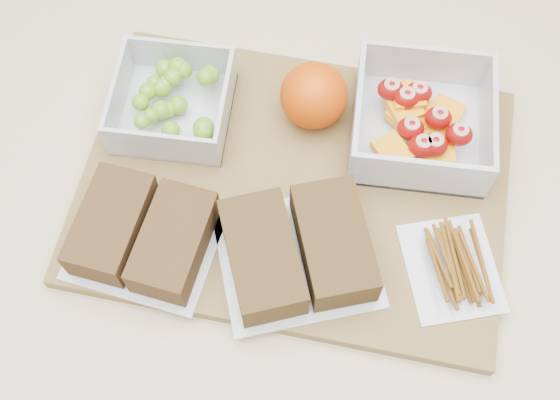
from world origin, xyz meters
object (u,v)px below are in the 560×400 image
at_px(orange, 314,96).
at_px(sandwich_bag_left, 143,234).
at_px(pretzel_bag, 454,264).
at_px(fruit_container, 420,122).
at_px(sandwich_bag_center, 298,250).
at_px(cutting_board, 294,185).
at_px(grape_container, 175,101).

xyz_separation_m(orange, sandwich_bag_left, (-0.14, -0.16, -0.01)).
relative_size(orange, pretzel_bag, 0.57).
bearing_deg(sandwich_bag_left, pretzel_bag, 1.82).
bearing_deg(fruit_container, sandwich_bag_center, -124.83).
bearing_deg(orange, cutting_board, -96.97).
bearing_deg(grape_container, sandwich_bag_left, -90.63).
bearing_deg(fruit_container, cutting_board, -149.17).
xyz_separation_m(fruit_container, pretzel_bag, (0.04, -0.14, -0.01)).
height_order(cutting_board, pretzel_bag, pretzel_bag).
relative_size(cutting_board, pretzel_bag, 3.49).
relative_size(cutting_board, fruit_container, 3.09).
height_order(cutting_board, sandwich_bag_left, sandwich_bag_left).
height_order(grape_container, sandwich_bag_left, grape_container).
xyz_separation_m(sandwich_bag_left, pretzel_bag, (0.29, 0.01, -0.01)).
bearing_deg(cutting_board, grape_container, 157.45).
bearing_deg(pretzel_bag, sandwich_bag_center, -176.69).
bearing_deg(sandwich_bag_left, cutting_board, 31.73).
xyz_separation_m(grape_container, orange, (0.14, 0.02, 0.01)).
bearing_deg(orange, sandwich_bag_left, -131.08).
bearing_deg(grape_container, cutting_board, -26.85).
distance_m(grape_container, fruit_container, 0.25).
bearing_deg(fruit_container, orange, 174.51).
height_order(sandwich_bag_left, sandwich_bag_center, sandwich_bag_center).
xyz_separation_m(grape_container, fruit_container, (0.25, 0.00, 0.00)).
bearing_deg(cutting_board, fruit_container, 35.13).
bearing_deg(sandwich_bag_center, cutting_board, 99.20).
xyz_separation_m(cutting_board, pretzel_bag, (0.16, -0.07, 0.02)).
relative_size(fruit_container, pretzel_bag, 1.13).
distance_m(cutting_board, pretzel_bag, 0.17).
relative_size(cutting_board, orange, 6.13).
bearing_deg(sandwich_bag_center, pretzel_bag, 3.31).
distance_m(fruit_container, sandwich_bag_center, 0.19).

